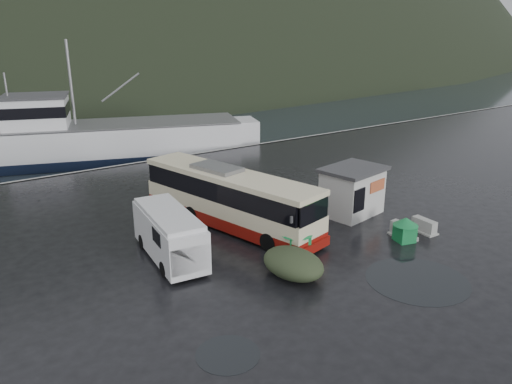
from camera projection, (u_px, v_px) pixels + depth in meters
ground at (264, 259)px, 23.70m from camera, size 160.00×160.00×0.00m
quay_edge at (119, 166)px, 39.39m from camera, size 160.00×0.60×1.50m
coach_bus at (230, 225)px, 27.72m from camera, size 5.58×11.93×3.27m
white_van at (171, 258)px, 23.84m from camera, size 2.56×5.89×2.39m
waste_bin_left at (296, 255)px, 24.15m from camera, size 1.35×1.35×1.57m
waste_bin_right at (404, 241)px, 25.69m from camera, size 1.13×1.13×1.28m
dome_tent at (293, 276)px, 22.12m from camera, size 2.51×3.29×1.21m
ticket_kiosk at (351, 214)px, 29.41m from camera, size 4.05×3.35×2.82m
jersey_barrier_a at (403, 238)px, 26.06m from camera, size 0.78×1.46×0.71m
jersey_barrier_b at (403, 236)px, 26.25m from camera, size 0.81×1.51×0.74m
jersey_barrier_c at (423, 232)px, 26.81m from camera, size 0.80×1.50×0.73m
fishing_trawler at (114, 145)px, 46.36m from camera, size 27.73×14.43×10.91m
puddles at (349, 264)px, 23.17m from camera, size 12.84×12.60×0.01m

